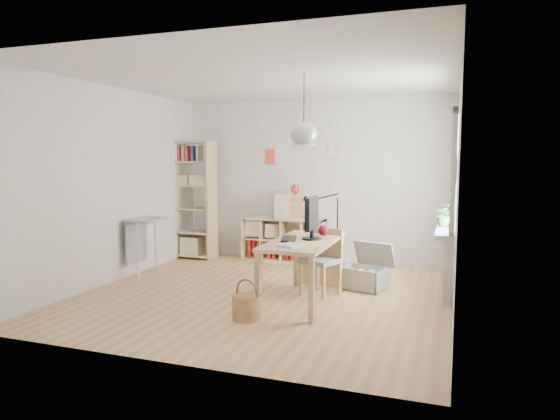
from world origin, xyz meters
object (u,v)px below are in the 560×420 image
(cube_shelf, at_px, (283,243))
(tall_bookshelf, at_px, (192,195))
(chair, at_px, (323,257))
(drawer_chest, at_px, (297,207))
(monitor, at_px, (312,216))
(storage_chest, at_px, (365,274))
(desk, at_px, (303,248))

(cube_shelf, relative_size, tall_bookshelf, 0.70)
(cube_shelf, relative_size, chair, 1.68)
(tall_bookshelf, bearing_deg, drawer_chest, 7.52)
(cube_shelf, height_order, monitor, monitor)
(tall_bookshelf, distance_m, chair, 3.18)
(storage_chest, bearing_deg, chair, -119.93)
(chair, distance_m, monitor, 0.66)
(cube_shelf, bearing_deg, tall_bookshelf, -169.81)
(storage_chest, distance_m, monitor, 1.27)
(monitor, height_order, drawer_chest, monitor)
(chair, xyz_separation_m, monitor, (-0.05, -0.35, 0.56))
(tall_bookshelf, xyz_separation_m, storage_chest, (3.18, -1.08, -0.89))
(tall_bookshelf, relative_size, drawer_chest, 2.83)
(tall_bookshelf, bearing_deg, desk, -37.01)
(desk, relative_size, chair, 1.80)
(desk, height_order, tall_bookshelf, tall_bookshelf)
(desk, xyz_separation_m, chair, (0.14, 0.43, -0.18))
(desk, xyz_separation_m, cube_shelf, (-1.02, 2.23, -0.36))
(desk, relative_size, storage_chest, 1.97)
(desk, relative_size, cube_shelf, 1.07)
(monitor, bearing_deg, chair, 76.74)
(chair, distance_m, storage_chest, 0.70)
(monitor, bearing_deg, drawer_chest, 107.41)
(storage_chest, bearing_deg, desk, -108.24)
(cube_shelf, height_order, storage_chest, cube_shelf)
(monitor, xyz_separation_m, drawer_chest, (-0.85, 2.11, -0.12))
(chair, height_order, drawer_chest, drawer_chest)
(desk, relative_size, tall_bookshelf, 0.75)
(tall_bookshelf, relative_size, monitor, 3.38)
(desk, bearing_deg, chair, 72.43)
(chair, bearing_deg, cube_shelf, 144.53)
(monitor, distance_m, drawer_chest, 2.28)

